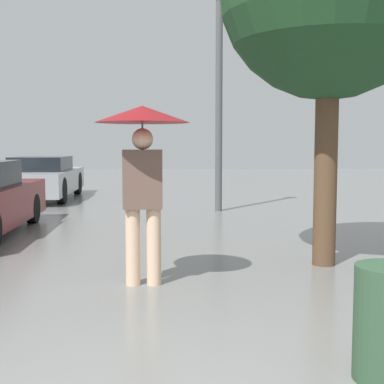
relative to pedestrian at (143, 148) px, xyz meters
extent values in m
cylinder|color=beige|center=(-0.11, 0.00, -1.07)|extent=(0.16, 0.16, 0.84)
cylinder|color=beige|center=(0.11, 0.00, -1.07)|extent=(0.16, 0.16, 0.84)
cube|color=brown|center=(0.00, 0.00, -0.33)|extent=(0.42, 0.25, 0.63)
sphere|color=beige|center=(0.00, 0.00, 0.10)|extent=(0.23, 0.23, 0.23)
cylinder|color=#515456|center=(0.00, 0.00, -0.06)|extent=(0.02, 0.02, 0.67)
cone|color=maroon|center=(0.00, 0.00, 0.36)|extent=(1.01, 1.01, 0.18)
cylinder|color=black|center=(-2.28, 4.71, -1.21)|extent=(0.18, 0.57, 0.57)
cube|color=#9EA3A8|center=(-3.04, 9.37, -1.00)|extent=(1.63, 4.35, 0.61)
cube|color=black|center=(-3.04, 9.15, -0.50)|extent=(1.38, 1.96, 0.38)
cylinder|color=black|center=(-3.77, 10.71, -1.15)|extent=(0.18, 0.68, 0.68)
cylinder|color=black|center=(-2.31, 10.71, -1.15)|extent=(0.18, 0.68, 0.68)
cylinder|color=black|center=(-3.77, 8.02, -1.15)|extent=(0.18, 0.68, 0.68)
cylinder|color=black|center=(-2.31, 8.02, -1.15)|extent=(0.18, 0.68, 0.68)
cylinder|color=brown|center=(2.26, 0.83, -0.15)|extent=(0.29, 0.29, 2.68)
cylinder|color=#515456|center=(1.53, 6.34, 0.89)|extent=(0.16, 0.16, 4.77)
camera|label=1|loc=(0.17, -5.74, 0.05)|focal=50.00mm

